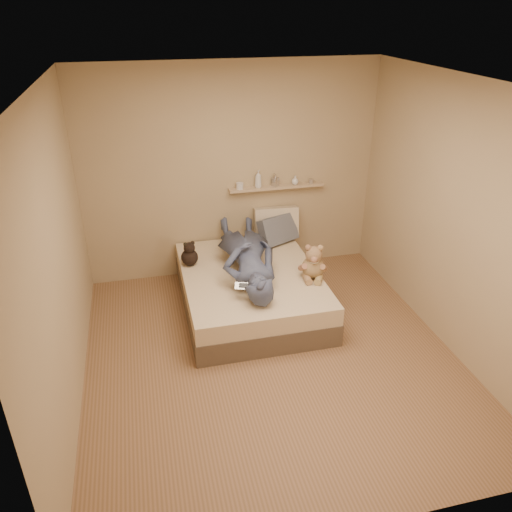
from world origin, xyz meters
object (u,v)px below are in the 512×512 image
object	(u,v)px
game_console	(244,286)
pillow_grey	(278,230)
person	(247,255)
bed	(250,290)
teddy_bear	(313,264)
wall_shelf	(277,187)
dark_plush	(190,255)
pillow_cream	(276,223)

from	to	relation	value
game_console	pillow_grey	size ratio (longest dim) A/B	0.38
game_console	person	xyz separation A→B (m)	(0.16, 0.58, 0.04)
bed	teddy_bear	size ratio (longest dim) A/B	4.64
game_console	person	distance (m)	0.60
wall_shelf	dark_plush	bearing A→B (deg)	-154.30
wall_shelf	game_console	bearing A→B (deg)	-117.16
teddy_bear	pillow_cream	xyz separation A→B (m)	(-0.11, 1.11, 0.03)
teddy_bear	person	xyz separation A→B (m)	(-0.67, 0.32, 0.03)
bed	person	size ratio (longest dim) A/B	1.14
game_console	dark_plush	size ratio (longest dim) A/B	0.64
pillow_cream	person	xyz separation A→B (m)	(-0.56, -0.78, 0.00)
dark_plush	wall_shelf	world-z (taller)	wall_shelf
game_console	pillow_cream	xyz separation A→B (m)	(0.72, 1.36, 0.04)
person	bed	bearing A→B (deg)	123.02
game_console	teddy_bear	distance (m)	0.86
teddy_bear	person	size ratio (longest dim) A/B	0.24
pillow_cream	person	world-z (taller)	pillow_cream
bed	game_console	world-z (taller)	game_console
bed	game_console	size ratio (longest dim) A/B	9.96
bed	pillow_cream	xyz separation A→B (m)	(0.53, 0.83, 0.43)
pillow_cream	pillow_grey	xyz separation A→B (m)	(-0.02, -0.14, -0.03)
dark_plush	pillow_cream	xyz separation A→B (m)	(1.16, 0.49, 0.07)
dark_plush	bed	bearing A→B (deg)	-28.34
person	wall_shelf	distance (m)	1.13
pillow_cream	wall_shelf	xyz separation A→B (m)	(0.02, 0.08, 0.45)
teddy_bear	dark_plush	xyz separation A→B (m)	(-1.27, 0.62, -0.04)
game_console	pillow_cream	distance (m)	1.54
game_console	pillow_cream	size ratio (longest dim) A/B	0.35
bed	wall_shelf	bearing A→B (deg)	58.82
bed	pillow_grey	xyz separation A→B (m)	(0.52, 0.69, 0.40)
bed	pillow_grey	world-z (taller)	pillow_grey
dark_plush	person	distance (m)	0.68
bed	dark_plush	world-z (taller)	dark_plush
dark_plush	person	size ratio (longest dim) A/B	0.18
person	pillow_cream	bearing A→B (deg)	-122.75
teddy_bear	dark_plush	world-z (taller)	teddy_bear
dark_plush	pillow_cream	bearing A→B (deg)	22.83
pillow_cream	pillow_grey	distance (m)	0.14
teddy_bear	pillow_cream	size ratio (longest dim) A/B	0.74
game_console	pillow_cream	world-z (taller)	pillow_cream
teddy_bear	pillow_grey	size ratio (longest dim) A/B	0.82
pillow_cream	teddy_bear	bearing A→B (deg)	-84.45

